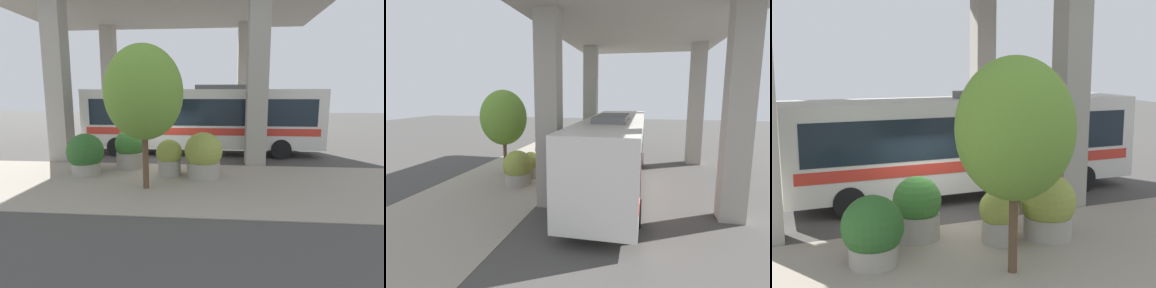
% 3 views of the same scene
% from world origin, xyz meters
% --- Properties ---
extents(ground_plane, '(80.00, 80.00, 0.00)m').
position_xyz_m(ground_plane, '(0.00, 0.00, 0.00)').
color(ground_plane, '#474442').
rests_on(ground_plane, ground).
extents(sidewalk_strip, '(6.00, 40.00, 0.02)m').
position_xyz_m(sidewalk_strip, '(-3.00, 0.00, 0.01)').
color(sidewalk_strip, gray).
rests_on(sidewalk_strip, ground).
extents(overpass, '(9.40, 17.36, 8.41)m').
position_xyz_m(overpass, '(4.00, 0.00, 7.24)').
color(overpass, '#9E998E').
rests_on(overpass, ground).
extents(bus, '(2.76, 12.50, 3.71)m').
position_xyz_m(bus, '(2.90, -2.05, 2.01)').
color(bus, silver).
rests_on(bus, ground).
extents(fire_hydrant, '(0.41, 0.20, 1.09)m').
position_xyz_m(fire_hydrant, '(-0.71, -1.76, 0.55)').
color(fire_hydrant, gold).
rests_on(fire_hydrant, ground).
extents(planter_front, '(1.06, 1.06, 1.45)m').
position_xyz_m(planter_front, '(-1.82, -1.02, 0.74)').
color(planter_front, '#9E998E').
rests_on(planter_front, ground).
extents(planter_middle, '(1.49, 1.49, 1.78)m').
position_xyz_m(planter_middle, '(-1.99, -2.40, 0.86)').
color(planter_middle, '#9E998E').
rests_on(planter_middle, ground).
extents(planter_back, '(1.30, 1.30, 1.73)m').
position_xyz_m(planter_back, '(-0.76, 0.89, 0.85)').
color(planter_back, '#9E998E').
rests_on(planter_back, ground).
extents(planter_extra, '(1.46, 1.46, 1.69)m').
position_xyz_m(planter_extra, '(-2.06, 2.34, 0.83)').
color(planter_extra, '#9E998E').
rests_on(planter_extra, ground).
extents(street_tree_near, '(2.62, 2.62, 4.85)m').
position_xyz_m(street_tree_near, '(-3.61, -0.50, 3.28)').
color(street_tree_near, brown).
rests_on(street_tree_near, ground).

